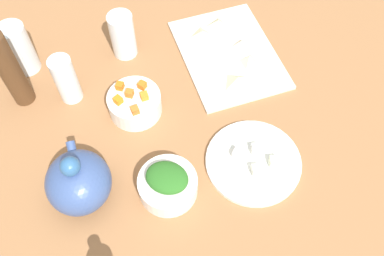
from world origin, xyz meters
TOP-DOWN VIEW (x-y plane):
  - tabletop at (0.00, 0.00)cm, footprint 190.00×190.00cm
  - cutting_board at (23.35, -17.67)cm, footprint 35.02×26.64cm
  - plate_tofu at (-10.66, -12.07)cm, footprint 22.79×22.79cm
  - bowl_greens at (-11.72, 9.14)cm, footprint 13.43×13.43cm
  - bowl_carrots at (12.38, 11.43)cm, footprint 13.43×13.43cm
  - teapot at (-6.81, 27.81)cm, footprint 16.72×14.34cm
  - bottle_0 at (24.48, 38.60)cm, footprint 5.27×5.27cm
  - drinking_glass_0 at (32.91, 9.86)cm, footprint 6.75×6.75cm
  - drinking_glass_1 at (21.62, 26.59)cm, footprint 5.68×5.68cm
  - drinking_glass_2 at (35.15, 37.03)cm, footprint 7.20×7.20cm
  - carrot_cube_0 at (14.60, 8.62)cm, footprint 2.54×2.54cm
  - carrot_cube_1 at (11.18, 8.87)cm, footprint 1.88×1.88cm
  - carrot_cube_2 at (13.06, 12.17)cm, footprint 2.47×2.47cm
  - carrot_cube_3 at (15.95, 14.02)cm, footprint 2.46×2.46cm
  - carrot_cube_4 at (11.78, 15.28)cm, footprint 2.48×2.48cm
  - carrot_cube_5 at (7.75, 11.98)cm, footprint 2.03×2.03cm
  - chopped_greens_mound at (-11.72, 9.14)cm, footprint 11.96×12.31cm
  - tofu_cube_0 at (-8.38, -13.46)cm, footprint 2.66×2.66cm
  - tofu_cube_1 at (-13.57, -11.50)cm, footprint 2.46×2.46cm
  - tofu_cube_2 at (-12.70, -16.34)cm, footprint 2.69×2.69cm
  - tofu_cube_3 at (-8.29, -8.90)cm, footprint 3.11×3.11cm
  - dumpling_0 at (31.48, -12.39)cm, footprint 6.35×5.90cm
  - dumpling_1 at (24.25, -21.73)cm, footprint 5.55×5.34cm
  - dumpling_2 at (12.29, -16.21)cm, footprint 7.51×7.63cm
  - dumpling_3 at (33.66, -17.92)cm, footprint 7.25×7.11cm
  - dumpling_4 at (18.51, -21.87)cm, footprint 5.57×5.48cm

SIDE VIEW (x-z plane):
  - tabletop at x=0.00cm, z-range 0.00..3.00cm
  - cutting_board at x=23.35cm, z-range 3.00..4.00cm
  - plate_tofu at x=-10.66cm, z-range 3.00..4.20cm
  - dumpling_0 at x=31.48cm, z-range 4.00..6.24cm
  - dumpling_4 at x=18.51cm, z-range 4.00..6.52cm
  - tofu_cube_0 at x=-8.38cm, z-range 4.20..6.40cm
  - tofu_cube_1 at x=-13.57cm, z-range 4.20..6.40cm
  - tofu_cube_2 at x=-12.70cm, z-range 4.20..6.40cm
  - tofu_cube_3 at x=-8.29cm, z-range 4.20..6.40cm
  - dumpling_2 at x=12.29cm, z-range 4.00..6.74cm
  - dumpling_3 at x=33.66cm, z-range 4.00..6.83cm
  - dumpling_1 at x=24.25cm, z-range 4.00..7.03cm
  - bowl_greens at x=-11.72cm, z-range 3.00..8.21cm
  - bowl_carrots at x=12.38cm, z-range 3.00..8.80cm
  - teapot at x=-6.81cm, z-range 1.32..16.91cm
  - drinking_glass_0 at x=32.91cm, z-range 3.00..16.27cm
  - carrot_cube_0 at x=14.60cm, z-range 8.80..10.60cm
  - carrot_cube_1 at x=11.18cm, z-range 8.80..10.60cm
  - carrot_cube_2 at x=13.06cm, z-range 8.80..10.60cm
  - carrot_cube_3 at x=15.95cm, z-range 8.80..10.60cm
  - carrot_cube_4 at x=11.78cm, z-range 8.80..10.60cm
  - carrot_cube_5 at x=7.75cm, z-range 8.80..10.60cm
  - chopped_greens_mound at x=-11.72cm, z-range 8.21..11.44cm
  - drinking_glass_1 at x=21.62cm, z-range 3.00..16.92cm
  - drinking_glass_2 at x=35.15cm, z-range 3.00..17.69cm
  - bottle_0 at x=24.48cm, z-range 1.03..28.86cm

